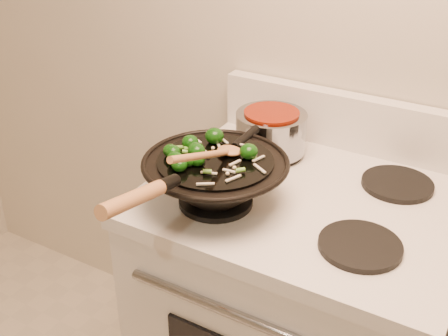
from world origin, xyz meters
The scene contains 5 objects.
stove centered at (-0.05, 1.17, 0.47)m, with size 0.78×0.67×1.08m.
wok centered at (-0.23, 1.02, 0.99)m, with size 0.35×0.58×0.20m.
stirfry centered at (-0.27, 1.02, 1.05)m, with size 0.25×0.23×0.04m.
wooden_spoon centered at (-0.22, 0.99, 1.08)m, with size 0.06×0.28×0.11m.
saucepan centered at (-0.23, 1.32, 0.99)m, with size 0.20×0.32×0.11m.
Camera 1 is at (0.36, 0.03, 1.65)m, focal length 45.00 mm.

